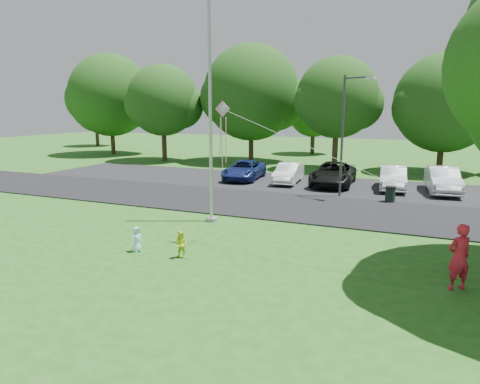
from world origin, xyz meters
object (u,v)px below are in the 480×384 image
at_px(street_lamp, 347,125).
at_px(child_blue, 137,239).
at_px(flagpole, 210,124).
at_px(child_yellow, 181,245).
at_px(kite, 229,125).
at_px(trash_can, 390,195).
at_px(woman, 459,257).

distance_m(street_lamp, child_blue, 13.26).
xyz_separation_m(flagpole, child_yellow, (1.19, -4.57, -3.70)).
bearing_deg(child_yellow, flagpole, 101.83).
relative_size(flagpole, child_yellow, 10.82).
height_order(flagpole, child_yellow, flagpole).
bearing_deg(child_yellow, kite, 64.78).
bearing_deg(trash_can, child_yellow, -116.34).
xyz_separation_m(child_blue, kite, (2.56, 2.00, 3.81)).
relative_size(flagpole, woman, 5.47).
distance_m(flagpole, street_lamp, 8.47).
bearing_deg(flagpole, kite, -51.90).
distance_m(street_lamp, child_yellow, 12.70).
bearing_deg(woman, kite, -43.17).
relative_size(street_lamp, woman, 3.56).
xyz_separation_m(street_lamp, trash_can, (2.42, -0.35, -3.49)).
bearing_deg(child_blue, child_yellow, -72.19).
height_order(flagpole, child_blue, flagpole).
height_order(street_lamp, kite, street_lamp).
xyz_separation_m(flagpole, kite, (2.02, -2.57, 0.08)).
xyz_separation_m(flagpole, woman, (9.26, -3.80, -3.25)).
bearing_deg(woman, child_blue, -29.04).
xyz_separation_m(flagpole, trash_can, (6.85, 6.86, -3.74)).
height_order(woman, child_blue, woman).
bearing_deg(trash_can, woman, -77.27).
bearing_deg(woman, child_yellow, -28.11).
height_order(trash_can, child_blue, child_blue).
bearing_deg(flagpole, child_yellow, -75.36).
xyz_separation_m(street_lamp, woman, (4.83, -11.01, -3.00)).
relative_size(woman, kite, 0.23).
bearing_deg(kite, street_lamp, 74.39).
height_order(street_lamp, child_yellow, street_lamp).
height_order(street_lamp, woman, street_lamp).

